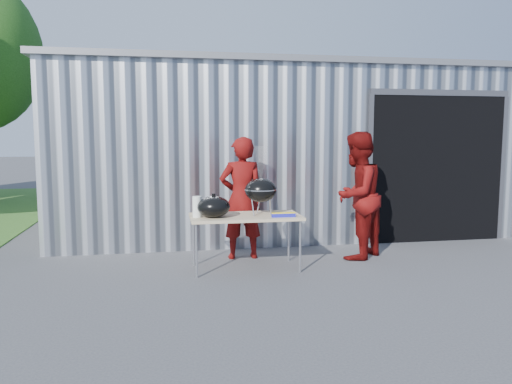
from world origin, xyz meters
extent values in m
plane|color=#3F3F41|center=(0.00, 0.00, 0.00)|extent=(80.00, 80.00, 0.00)
cube|color=silver|center=(0.80, 4.70, 1.50)|extent=(8.00, 6.00, 3.00)
cube|color=slate|center=(0.80, 4.70, 3.05)|extent=(8.20, 6.20, 0.10)
cube|color=black|center=(3.30, 2.27, 1.25)|extent=(2.40, 1.20, 2.50)
cube|color=#4C4C51|center=(3.30, 1.70, 2.55)|extent=(2.52, 0.08, 0.10)
cube|color=tan|center=(-0.24, 0.48, 0.73)|extent=(1.50, 0.75, 0.04)
cylinder|color=silver|center=(-0.93, 0.16, 0.35)|extent=(0.03, 0.03, 0.71)
cylinder|color=silver|center=(0.45, 0.16, 0.35)|extent=(0.03, 0.03, 0.71)
cylinder|color=silver|center=(-0.93, 0.79, 0.35)|extent=(0.03, 0.03, 0.71)
cylinder|color=silver|center=(0.45, 0.79, 0.35)|extent=(0.03, 0.03, 0.71)
ellipsoid|color=black|center=(-0.03, 0.48, 1.09)|extent=(0.44, 0.44, 0.33)
cylinder|color=silver|center=(-0.03, 0.48, 1.10)|extent=(0.44, 0.44, 0.02)
cylinder|color=silver|center=(-0.03, 0.48, 1.11)|extent=(0.42, 0.42, 0.01)
cylinder|color=silver|center=(-0.03, 0.62, 0.87)|extent=(0.02, 0.02, 0.24)
cylinder|color=silver|center=(-0.15, 0.41, 0.87)|extent=(0.02, 0.02, 0.24)
cylinder|color=silver|center=(0.09, 0.41, 0.87)|extent=(0.02, 0.02, 0.24)
cylinder|color=#BB6143|center=(-0.17, 0.48, 1.13)|extent=(0.02, 0.14, 0.02)
cylinder|color=#BB6143|center=(-0.14, 0.48, 1.13)|extent=(0.02, 0.14, 0.02)
cylinder|color=#BB6143|center=(-0.10, 0.48, 1.13)|extent=(0.02, 0.14, 0.02)
cylinder|color=#BB6143|center=(-0.07, 0.48, 1.13)|extent=(0.02, 0.14, 0.02)
cylinder|color=#BB6143|center=(-0.04, 0.48, 1.13)|extent=(0.02, 0.14, 0.02)
cylinder|color=#BB6143|center=(-0.01, 0.48, 1.13)|extent=(0.02, 0.14, 0.02)
cylinder|color=#BB6143|center=(0.02, 0.48, 1.13)|extent=(0.02, 0.14, 0.02)
cylinder|color=#BB6143|center=(0.05, 0.48, 1.13)|extent=(0.02, 0.14, 0.02)
cylinder|color=#BB6143|center=(0.08, 0.48, 1.13)|extent=(0.02, 0.14, 0.02)
cylinder|color=#BB6143|center=(0.11, 0.48, 1.13)|extent=(0.02, 0.14, 0.02)
cone|color=silver|center=(-0.03, 0.48, 1.41)|extent=(0.20, 0.20, 0.55)
ellipsoid|color=black|center=(-0.68, 0.38, 0.89)|extent=(0.44, 0.44, 0.29)
cylinder|color=black|center=(-0.68, 0.38, 1.05)|extent=(0.05, 0.05, 0.03)
cylinder|color=white|center=(-0.90, 0.43, 0.89)|extent=(0.12, 0.12, 0.28)
cube|color=white|center=(-0.79, 0.70, 0.80)|extent=(0.20, 0.15, 0.10)
cube|color=#1A1CAA|center=(0.23, 0.23, 0.78)|extent=(0.32, 0.06, 0.05)
cube|color=yellow|center=(0.23, 0.23, 0.81)|extent=(0.32, 0.06, 0.01)
imported|color=#5B0A09|center=(-0.20, 1.11, 0.91)|extent=(0.66, 0.44, 1.81)
imported|color=#5B0A09|center=(1.49, 0.81, 0.94)|extent=(1.16, 1.14, 1.89)
camera|label=1|loc=(-1.31, -6.16, 1.83)|focal=35.00mm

